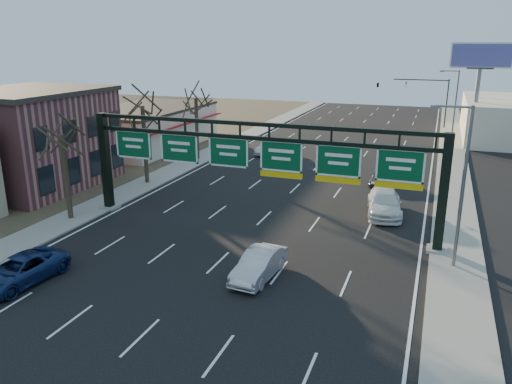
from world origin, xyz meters
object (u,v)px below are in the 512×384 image
at_px(sign_gantry, 257,161).
at_px(car_blue_suv, 20,270).
at_px(car_silver_sedan, 259,265).
at_px(car_white_wagon, 384,203).

distance_m(sign_gantry, car_blue_suv, 15.25).
xyz_separation_m(sign_gantry, car_silver_sedan, (2.67, -6.93, -3.89)).
xyz_separation_m(car_silver_sedan, car_white_wagon, (5.08, 12.79, 0.10)).
bearing_deg(car_blue_suv, car_white_wagon, 52.07).
height_order(sign_gantry, car_silver_sedan, sign_gantry).
bearing_deg(sign_gantry, car_silver_sedan, -68.97).
relative_size(sign_gantry, car_blue_suv, 4.71).
xyz_separation_m(car_blue_suv, car_white_wagon, (16.54, 17.70, 0.11)).
distance_m(car_silver_sedan, car_white_wagon, 13.76).
relative_size(car_silver_sedan, car_white_wagon, 0.78).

